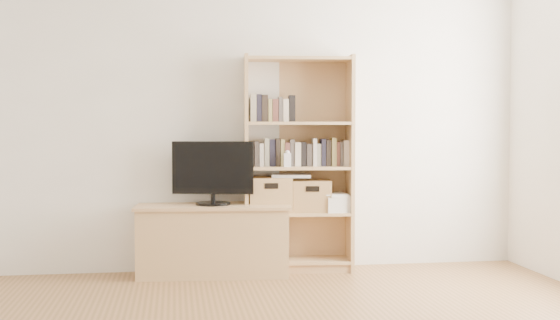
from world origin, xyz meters
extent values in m
cube|color=silver|center=(0.00, 2.50, 1.30)|extent=(4.50, 0.02, 2.60)
cube|color=tan|center=(-0.39, 2.28, 0.27)|extent=(1.23, 0.55, 0.55)
cube|color=tan|center=(0.32, 2.34, 0.89)|extent=(0.92, 0.39, 1.79)
cube|color=black|center=(-0.39, 2.28, 0.83)|extent=(0.65, 0.18, 0.51)
cube|color=black|center=(0.32, 2.36, 0.98)|extent=(0.83, 0.24, 0.22)
cube|color=black|center=(0.12, 2.38, 1.34)|extent=(0.40, 0.17, 0.21)
cube|color=white|center=(0.21, 2.25, 0.93)|extent=(0.06, 0.04, 0.11)
cube|color=olive|center=(0.08, 2.36, 0.64)|extent=(0.36, 0.30, 0.29)
cube|color=olive|center=(0.42, 2.33, 0.63)|extent=(0.35, 0.30, 0.26)
cube|color=silver|center=(0.26, 2.34, 0.79)|extent=(0.35, 0.28, 0.03)
cube|color=beige|center=(0.62, 2.31, 0.56)|extent=(0.20, 0.29, 0.13)
camera|label=1|loc=(-0.70, -3.36, 1.20)|focal=45.00mm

